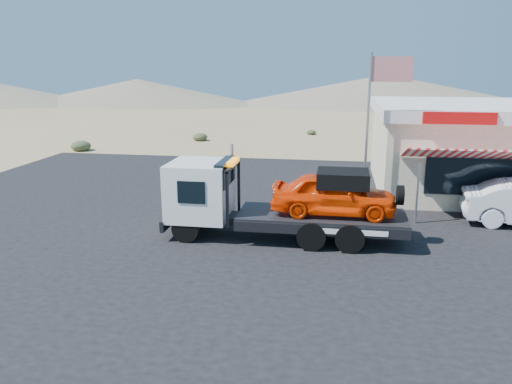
% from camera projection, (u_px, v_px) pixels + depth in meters
% --- Properties ---
extents(ground, '(120.00, 120.00, 0.00)m').
position_uv_depth(ground, '(219.00, 245.00, 15.90)').
color(ground, '#8F7751').
rests_on(ground, ground).
extents(asphalt_lot, '(32.00, 24.00, 0.02)m').
position_uv_depth(asphalt_lot, '(290.00, 220.00, 18.46)').
color(asphalt_lot, black).
rests_on(asphalt_lot, ground).
extents(tow_truck, '(7.70, 2.28, 2.57)m').
position_uv_depth(tow_truck, '(278.00, 198.00, 16.22)').
color(tow_truck, black).
rests_on(tow_truck, asphalt_lot).
extents(jerky_store, '(10.40, 9.97, 3.90)m').
position_uv_depth(jerky_store, '(492.00, 147.00, 22.36)').
color(jerky_store, '#C1B592').
rests_on(jerky_store, asphalt_lot).
extents(flagpole, '(1.55, 0.10, 6.00)m').
position_uv_depth(flagpole, '(374.00, 115.00, 18.50)').
color(flagpole, '#99999E').
rests_on(flagpole, asphalt_lot).
extents(desert_scrub, '(23.87, 37.56, 0.70)m').
position_uv_depth(desert_scrub, '(34.00, 164.00, 27.32)').
color(desert_scrub, '#313F22').
rests_on(desert_scrub, ground).
extents(distant_hills, '(126.00, 48.00, 4.20)m').
position_uv_depth(distant_hills, '(242.00, 91.00, 69.66)').
color(distant_hills, '#726B59').
rests_on(distant_hills, ground).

